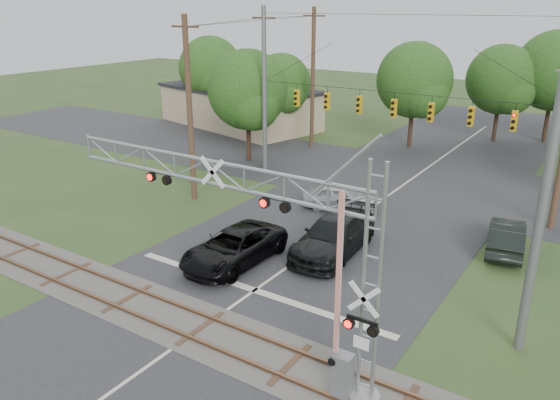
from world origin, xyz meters
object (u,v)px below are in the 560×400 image
Objects in this scene: pickup_black at (234,247)px; sedan_silver at (340,197)px; traffic_signal_span at (408,108)px; car_dark at (334,236)px; commercial_building at (239,106)px; crossing_gantry at (265,234)px.

pickup_black is 9.22m from sedan_silver.
car_dark is (0.13, -9.28, -4.83)m from traffic_signal_span.
sedan_silver is at bearing -25.47° from commercial_building.
crossing_gantry is at bearing -82.56° from traffic_signal_span.
crossing_gantry is at bearing -79.61° from car_dark.
crossing_gantry is at bearing -37.91° from commercial_building.
commercial_building reaches higher than car_dark.
commercial_building is at bearing 31.25° from sedan_silver.
pickup_black reaches higher than sedan_silver.
sedan_silver is 25.12m from commercial_building.
car_dark is at bearing 104.00° from crossing_gantry.
traffic_signal_span is (-2.40, 18.36, 0.89)m from crossing_gantry.
crossing_gantry reaches higher than car_dark.
traffic_signal_span is at bearing -15.44° from commercial_building.
crossing_gantry is 16.01m from sedan_silver.
car_dark is at bearing -89.18° from traffic_signal_span.
crossing_gantry is 0.64× the size of traffic_signal_span.
pickup_black is (-3.26, -12.83, -4.93)m from traffic_signal_span.
sedan_silver is 0.25× the size of commercial_building.
commercial_building is (-22.07, 21.41, 1.01)m from car_dark.
pickup_black is at bearing 155.04° from sedan_silver.
car_dark is (3.39, 3.56, 0.10)m from pickup_black.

